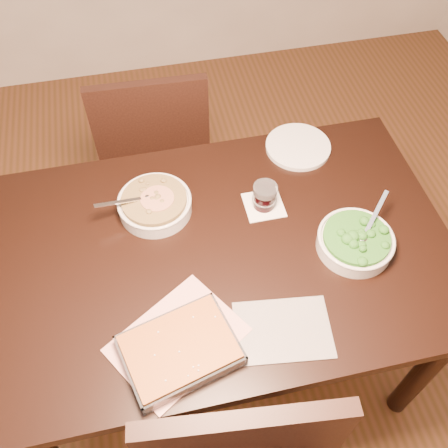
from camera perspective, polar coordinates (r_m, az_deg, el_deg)
The scene contains 11 objects.
ground at distance 2.16m, azimuth -0.22°, elevation -14.03°, with size 4.00×4.00×0.00m, color #4B2F15.
table at distance 1.58m, azimuth -0.30°, elevation -4.74°, with size 1.40×0.90×0.75m.
magazine_a at distance 1.36m, azimuth -5.33°, elevation -13.06°, with size 0.33×0.24×0.01m, color #B53933.
magazine_b at distance 1.38m, azimuth 6.74°, elevation -11.92°, with size 0.26×0.18×0.00m, color #26252D.
coaster at distance 1.60m, azimuth 4.57°, elevation 2.16°, with size 0.12×0.12×0.00m, color white.
stew_bowl at distance 1.58m, azimuth -7.92°, elevation 2.32°, with size 0.26×0.23×0.09m.
broccoli_bowl at distance 1.53m, azimuth 14.79°, elevation -1.90°, with size 0.23×0.23×0.09m.
baking_dish at distance 1.32m, azimuth -5.06°, elevation -14.17°, with size 0.33×0.27×0.05m.
wine_tumbler at distance 1.57m, azimuth 4.67°, elevation 3.24°, with size 0.08×0.08×0.09m.
dinner_plate at distance 1.79m, azimuth 8.46°, elevation 8.73°, with size 0.23×0.23×0.02m, color silver.
chair_far at distance 2.14m, azimuth -7.93°, elevation 8.84°, with size 0.45×0.45×0.92m.
Camera 1 is at (-0.17, -0.82, 1.99)m, focal length 40.00 mm.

